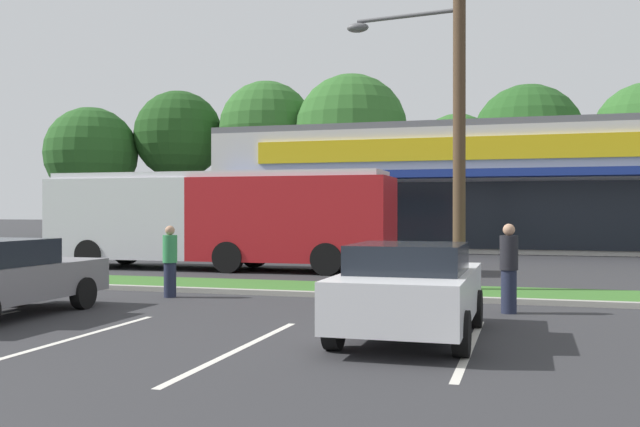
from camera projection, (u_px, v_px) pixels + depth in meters
grass_median at (229, 285)px, 18.40m from camera, size 56.00×2.20×0.12m
curb_lip at (208, 291)px, 17.23m from camera, size 56.00×0.24×0.12m
parking_stripe_1 at (71, 339)px, 11.09m from camera, size 0.12×4.80×0.01m
parking_stripe_2 at (239, 349)px, 10.29m from camera, size 0.12×4.80×0.01m
parking_stripe_3 at (470, 346)px, 10.52m from camera, size 0.12×4.80×0.01m
storefront_building at (482, 190)px, 38.84m from camera, size 25.85×14.84×6.14m
tree_far_left at (91, 153)px, 52.46m from camera, size 6.76×6.76×9.52m
tree_left at (179, 135)px, 53.33m from camera, size 6.56×6.56×10.85m
tree_mid_left at (267, 129)px, 51.93m from camera, size 6.86×6.86×11.33m
tree_mid at (351, 130)px, 49.29m from camera, size 7.72×7.72×11.34m
tree_mid_right at (457, 156)px, 48.23m from camera, size 5.63×5.63×8.47m
tree_right at (528, 140)px, 47.40m from camera, size 7.35×7.35×10.30m
utility_pole at (453, 83)px, 17.08m from camera, size 3.10×2.39×9.39m
city_bus at (217, 217)px, 24.04m from camera, size 11.86×2.79×3.25m
car_0 at (230, 238)px, 30.13m from camera, size 4.37×1.91×1.63m
car_2 at (410, 289)px, 11.19m from camera, size 2.02×4.17×1.48m
pedestrian_near_bench at (509, 268)px, 13.86m from camera, size 0.35×0.35×1.74m
pedestrian_mid at (170, 261)px, 16.40m from camera, size 0.33×0.33×1.64m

